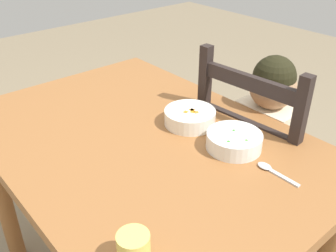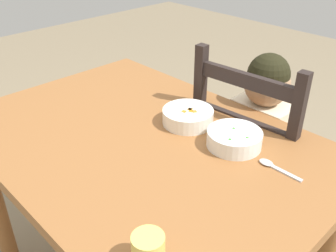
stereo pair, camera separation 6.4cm
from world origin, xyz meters
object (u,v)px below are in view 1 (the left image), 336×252
object	(u,v)px
dining_table	(143,166)
bowl_of_carrots	(190,117)
child_figure	(261,139)
bowl_of_peas	(234,140)
dining_chair	(257,173)
drinking_cup	(134,249)
spoon	(270,170)

from	to	relation	value
dining_table	bowl_of_carrots	distance (m)	0.23
child_figure	bowl_of_carrots	size ratio (longest dim) A/B	5.55
child_figure	bowl_of_peas	bearing A→B (deg)	-71.29
dining_chair	child_figure	distance (m)	0.17
dining_table	dining_chair	world-z (taller)	dining_chair
dining_chair	drinking_cup	xyz separation A→B (m)	(0.25, -0.79, 0.34)
dining_table	bowl_of_peas	xyz separation A→B (m)	(0.24, 0.18, 0.15)
bowl_of_peas	spoon	distance (m)	0.15
child_figure	drinking_cup	bearing A→B (deg)	-72.04
bowl_of_carrots	spoon	bearing A→B (deg)	-1.69
child_figure	bowl_of_carrots	bearing A→B (deg)	-108.69
dining_chair	spoon	xyz separation A→B (m)	(0.24, -0.31, 0.30)
bowl_of_peas	drinking_cup	world-z (taller)	drinking_cup
drinking_cup	bowl_of_peas	bearing A→B (deg)	107.52
child_figure	dining_chair	bearing A→B (deg)	48.33
dining_table	bowl_of_carrots	world-z (taller)	bowl_of_carrots
dining_table	dining_chair	xyz separation A→B (m)	(0.14, 0.47, -0.18)
child_figure	bowl_of_peas	size ratio (longest dim) A/B	5.67
child_figure	bowl_of_carrots	xyz separation A→B (m)	(-0.10, -0.29, 0.16)
dining_chair	spoon	size ratio (longest dim) A/B	7.30
dining_chair	spoon	world-z (taller)	dining_chair
spoon	bowl_of_carrots	bearing A→B (deg)	178.31
child_figure	dining_table	bearing A→B (deg)	-106.57
dining_table	spoon	world-z (taller)	spoon
child_figure	bowl_of_carrots	distance (m)	0.35
bowl_of_peas	drinking_cup	size ratio (longest dim) A/B	2.18
drinking_cup	bowl_of_carrots	bearing A→B (deg)	125.69
dining_chair	spoon	distance (m)	0.49
dining_chair	bowl_of_carrots	world-z (taller)	dining_chair
dining_table	drinking_cup	world-z (taller)	drinking_cup
dining_chair	drinking_cup	distance (m)	0.89
dining_chair	child_figure	size ratio (longest dim) A/B	1.03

